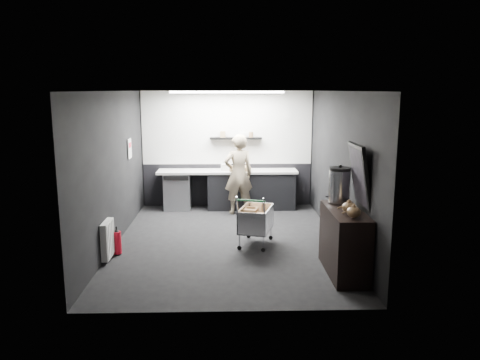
{
  "coord_description": "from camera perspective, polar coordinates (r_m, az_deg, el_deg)",
  "views": [
    {
      "loc": [
        -0.01,
        -8.17,
        2.72
      ],
      "look_at": [
        0.23,
        0.4,
        1.06
      ],
      "focal_mm": 35.0,
      "sensor_mm": 36.0,
      "label": 1
    }
  ],
  "objects": [
    {
      "name": "person",
      "position": [
        10.31,
        -0.19,
        0.7
      ],
      "size": [
        0.73,
        0.57,
        1.77
      ],
      "primitive_type": "imported",
      "rotation": [
        0.0,
        0.0,
        3.38
      ],
      "color": "beige",
      "rests_on": "floor"
    },
    {
      "name": "wall_left",
      "position": [
        8.52,
        -15.12,
        1.3
      ],
      "size": [
        0.0,
        5.5,
        5.5
      ],
      "primitive_type": "plane",
      "rotation": [
        1.57,
        0.0,
        1.57
      ],
      "color": "black",
      "rests_on": "floor"
    },
    {
      "name": "cardboard_box",
      "position": [
        10.69,
        -0.04,
        1.4
      ],
      "size": [
        0.5,
        0.4,
        0.1
      ],
      "primitive_type": "cube",
      "rotation": [
        0.0,
        0.0,
        0.07
      ],
      "color": "olive",
      "rests_on": "prep_counter"
    },
    {
      "name": "white_container",
      "position": [
        10.68,
        -1.81,
        1.55
      ],
      "size": [
        0.2,
        0.17,
        0.15
      ],
      "primitive_type": "cube",
      "rotation": [
        0.0,
        0.0,
        0.26
      ],
      "color": "white",
      "rests_on": "prep_counter"
    },
    {
      "name": "dado_panel",
      "position": [
        11.12,
        -1.54,
        -0.57
      ],
      "size": [
        3.95,
        0.02,
        1.0
      ],
      "primitive_type": "cube",
      "color": "black",
      "rests_on": "wall_back"
    },
    {
      "name": "floating_shelf",
      "position": [
        10.85,
        -0.51,
        5.13
      ],
      "size": [
        1.2,
        0.22,
        0.04
      ],
      "primitive_type": "cube",
      "color": "black",
      "rests_on": "wall_back"
    },
    {
      "name": "kitchen_wall_panel",
      "position": [
        10.93,
        -1.58,
        6.38
      ],
      "size": [
        3.95,
        0.02,
        1.7
      ],
      "primitive_type": "cube",
      "color": "silver",
      "rests_on": "wall_back"
    },
    {
      "name": "wall_front",
      "position": [
        5.59,
        -1.5,
        -3.27
      ],
      "size": [
        5.5,
        0.0,
        5.5
      ],
      "primitive_type": "plane",
      "rotation": [
        -1.57,
        0.0,
        0.0
      ],
      "color": "black",
      "rests_on": "floor"
    },
    {
      "name": "prep_counter",
      "position": [
        10.83,
        -0.82,
        -1.12
      ],
      "size": [
        3.2,
        0.61,
        0.9
      ],
      "color": "black",
      "rests_on": "floor"
    },
    {
      "name": "wall_back",
      "position": [
        11.0,
        -1.56,
        3.79
      ],
      "size": [
        5.5,
        0.0,
        5.5
      ],
      "primitive_type": "plane",
      "rotation": [
        1.57,
        0.0,
        0.0
      ],
      "color": "black",
      "rests_on": "floor"
    },
    {
      "name": "ceiling_strip",
      "position": [
        10.02,
        -1.6,
        10.66
      ],
      "size": [
        2.4,
        0.2,
        0.04
      ],
      "primitive_type": "cube",
      "color": "white",
      "rests_on": "ceiling"
    },
    {
      "name": "ceiling",
      "position": [
        8.17,
        -1.59,
        10.8
      ],
      "size": [
        5.5,
        5.5,
        0.0
      ],
      "primitive_type": "plane",
      "rotation": [
        3.14,
        0.0,
        0.0
      ],
      "color": "silver",
      "rests_on": "wall_back"
    },
    {
      "name": "poster_red_band",
      "position": [
        9.73,
        -13.3,
        4.16
      ],
      "size": [
        0.02,
        0.22,
        0.1
      ],
      "primitive_type": "cube",
      "color": "red",
      "rests_on": "poster"
    },
    {
      "name": "floor",
      "position": [
        8.61,
        -1.5,
        -7.48
      ],
      "size": [
        5.5,
        5.5,
        0.0
      ],
      "primitive_type": "plane",
      "color": "black",
      "rests_on": "ground"
    },
    {
      "name": "fire_extinguisher",
      "position": [
        8.13,
        -14.75,
        -7.29
      ],
      "size": [
        0.14,
        0.14,
        0.47
      ],
      "color": "#B70C1D",
      "rests_on": "floor"
    },
    {
      "name": "sideboard",
      "position": [
        7.19,
        12.65,
        -6.34
      ],
      "size": [
        0.56,
        1.3,
        1.95
      ],
      "color": "black",
      "rests_on": "floor"
    },
    {
      "name": "radiator",
      "position": [
        7.89,
        -15.84,
        -6.98
      ],
      "size": [
        0.1,
        0.5,
        0.6
      ],
      "primitive_type": "cube",
      "color": "white",
      "rests_on": "wall_left"
    },
    {
      "name": "poster",
      "position": [
        9.74,
        -13.31,
        3.75
      ],
      "size": [
        0.02,
        0.3,
        0.4
      ],
      "primitive_type": "cube",
      "color": "silver",
      "rests_on": "wall_left"
    },
    {
      "name": "pink_tub",
      "position": [
        10.73,
        -0.29,
        1.72
      ],
      "size": [
        0.2,
        0.2,
        0.2
      ],
      "primitive_type": "cylinder",
      "color": "silver",
      "rests_on": "prep_counter"
    },
    {
      "name": "wall_clock",
      "position": [
        10.99,
        5.8,
        7.92
      ],
      "size": [
        0.2,
        0.03,
        0.2
      ],
      "primitive_type": "cylinder",
      "rotation": [
        1.57,
        0.0,
        0.0
      ],
      "color": "white",
      "rests_on": "wall_back"
    },
    {
      "name": "wall_right",
      "position": [
        8.52,
        12.04,
        1.45
      ],
      "size": [
        0.0,
        5.5,
        5.5
      ],
      "primitive_type": "plane",
      "rotation": [
        1.57,
        0.0,
        -1.57
      ],
      "color": "black",
      "rests_on": "floor"
    },
    {
      "name": "shopping_cart",
      "position": [
        8.31,
        1.91,
        -4.99
      ],
      "size": [
        0.71,
        0.98,
        0.93
      ],
      "color": "silver",
      "rests_on": "floor"
    }
  ]
}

